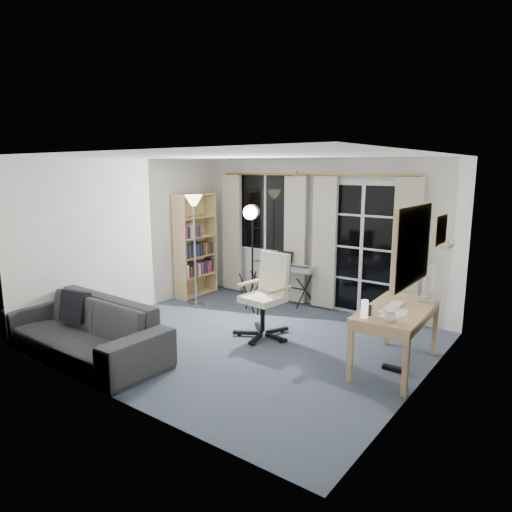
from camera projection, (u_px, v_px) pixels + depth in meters
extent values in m
cube|color=#3C4557|center=(245.00, 341.00, 6.05)|extent=(4.50, 4.00, 0.02)
cube|color=white|center=(267.00, 212.00, 7.94)|extent=(1.20, 0.06, 1.40)
cube|color=black|center=(266.00, 212.00, 7.92)|extent=(1.10, 0.02, 1.30)
cube|color=white|center=(265.00, 212.00, 7.91)|extent=(0.04, 0.03, 1.30)
cube|color=white|center=(363.00, 250.00, 6.98)|extent=(1.32, 0.06, 2.11)
cube|color=black|center=(344.00, 248.00, 7.13)|extent=(0.55, 0.02, 1.95)
cube|color=black|center=(381.00, 252.00, 6.78)|extent=(0.55, 0.02, 1.95)
cube|color=white|center=(361.00, 250.00, 6.95)|extent=(0.05, 0.04, 2.05)
cube|color=white|center=(360.00, 280.00, 7.04)|extent=(1.15, 0.03, 0.03)
cube|color=white|center=(362.00, 248.00, 6.95)|extent=(1.15, 0.03, 0.03)
cube|color=white|center=(363.00, 216.00, 6.85)|extent=(1.15, 0.03, 0.03)
cylinder|color=gold|center=(310.00, 175.00, 7.23)|extent=(3.50, 0.03, 0.03)
cube|color=#BFB89C|center=(232.00, 233.00, 8.35)|extent=(0.40, 0.07, 2.10)
cube|color=#BFB89C|center=(295.00, 240.00, 7.56)|extent=(0.40, 0.07, 2.10)
cube|color=#BFB89C|center=(325.00, 243.00, 7.24)|extent=(0.40, 0.07, 2.10)
cube|color=#BFB89C|center=(406.00, 252.00, 6.48)|extent=(0.40, 0.07, 2.10)
cube|color=tan|center=(179.00, 248.00, 7.76)|extent=(0.29, 0.04, 1.82)
cube|color=tan|center=(210.00, 242.00, 8.43)|extent=(0.29, 0.04, 1.82)
cube|color=tan|center=(190.00, 244.00, 8.16)|extent=(0.06, 0.82, 1.82)
cube|color=tan|center=(197.00, 293.00, 8.26)|extent=(0.33, 0.83, 0.02)
cube|color=tan|center=(196.00, 275.00, 8.19)|extent=(0.33, 0.83, 0.02)
cube|color=tan|center=(196.00, 256.00, 8.13)|extent=(0.33, 0.83, 0.02)
cube|color=tan|center=(195.00, 237.00, 8.06)|extent=(0.33, 0.83, 0.02)
cube|color=tan|center=(195.00, 217.00, 8.00)|extent=(0.33, 0.83, 0.02)
cube|color=tan|center=(194.00, 195.00, 7.93)|extent=(0.33, 0.83, 0.02)
cube|color=white|center=(184.00, 272.00, 7.88)|extent=(0.21, 0.06, 0.23)
cube|color=brown|center=(187.00, 272.00, 7.96)|extent=(0.21, 0.05, 0.19)
cube|color=#383838|center=(190.00, 271.00, 8.02)|extent=(0.21, 0.04, 0.21)
cube|color=brown|center=(193.00, 268.00, 8.07)|extent=(0.21, 0.04, 0.27)
cube|color=white|center=(196.00, 269.00, 8.13)|extent=(0.21, 0.06, 0.21)
cube|color=#BB3570|center=(199.00, 268.00, 8.20)|extent=(0.21, 0.04, 0.22)
cube|color=navy|center=(201.00, 267.00, 8.26)|extent=(0.21, 0.05, 0.22)
cube|color=brown|center=(204.00, 267.00, 8.33)|extent=(0.21, 0.04, 0.21)
cube|color=#BB3570|center=(206.00, 266.00, 8.38)|extent=(0.21, 0.06, 0.22)
cube|color=#383838|center=(209.00, 265.00, 8.45)|extent=(0.21, 0.03, 0.24)
cube|color=navy|center=(183.00, 251.00, 7.82)|extent=(0.21, 0.04, 0.25)
cube|color=#383838|center=(186.00, 251.00, 7.87)|extent=(0.21, 0.06, 0.24)
cube|color=#383838|center=(189.00, 251.00, 7.95)|extent=(0.21, 0.04, 0.21)
cube|color=navy|center=(192.00, 251.00, 8.01)|extent=(0.21, 0.04, 0.20)
cube|color=navy|center=(195.00, 250.00, 8.06)|extent=(0.21, 0.04, 0.21)
cube|color=#383838|center=(197.00, 248.00, 8.11)|extent=(0.21, 0.04, 0.25)
cube|color=#383838|center=(200.00, 249.00, 8.17)|extent=(0.21, 0.05, 0.20)
cube|color=#AE8841|center=(202.00, 248.00, 8.23)|extent=(0.21, 0.05, 0.21)
cube|color=brown|center=(205.00, 248.00, 8.29)|extent=(0.21, 0.04, 0.22)
cube|color=#383838|center=(207.00, 247.00, 8.34)|extent=(0.21, 0.04, 0.21)
cube|color=#BB3570|center=(183.00, 231.00, 7.75)|extent=(0.21, 0.04, 0.26)
cube|color=#383838|center=(185.00, 233.00, 7.82)|extent=(0.21, 0.03, 0.20)
cube|color=white|center=(188.00, 230.00, 7.86)|extent=(0.21, 0.04, 0.27)
cube|color=white|center=(190.00, 230.00, 7.91)|extent=(0.21, 0.04, 0.25)
cube|color=brown|center=(193.00, 231.00, 7.97)|extent=(0.21, 0.04, 0.20)
cube|color=navy|center=(196.00, 231.00, 8.03)|extent=(0.21, 0.05, 0.21)
cylinder|color=#B2B2B7|center=(196.00, 304.00, 7.63)|extent=(0.34, 0.34, 0.03)
cylinder|color=#B2B2B7|center=(195.00, 254.00, 7.47)|extent=(0.04, 0.04, 1.70)
cone|color=#FFE5B2|center=(194.00, 200.00, 7.30)|extent=(0.37, 0.37, 0.17)
cylinder|color=black|center=(260.00, 282.00, 7.89)|extent=(0.04, 0.55, 0.50)
cylinder|color=black|center=(260.00, 282.00, 7.89)|extent=(0.04, 0.55, 0.50)
cylinder|color=black|center=(305.00, 290.00, 7.40)|extent=(0.04, 0.55, 0.50)
cylinder|color=black|center=(305.00, 290.00, 7.40)|extent=(0.04, 0.55, 0.50)
cylinder|color=black|center=(282.00, 286.00, 7.65)|extent=(0.88, 0.05, 0.02)
cube|color=silver|center=(282.00, 266.00, 7.58)|extent=(1.16, 0.33, 0.08)
cube|color=white|center=(280.00, 265.00, 7.52)|extent=(1.06, 0.16, 0.01)
cube|color=black|center=(281.00, 264.00, 7.55)|extent=(1.03, 0.10, 0.01)
cube|color=black|center=(285.00, 257.00, 7.63)|extent=(0.31, 0.07, 0.19)
cylinder|color=black|center=(260.00, 293.00, 7.16)|extent=(0.12, 0.26, 0.70)
cylinder|color=black|center=(251.00, 291.00, 7.30)|extent=(0.27, 0.07, 0.70)
cylinder|color=black|center=(247.00, 294.00, 7.11)|extent=(0.18, 0.22, 0.70)
cylinder|color=black|center=(252.00, 250.00, 7.06)|extent=(0.04, 0.04, 1.21)
cylinder|color=silver|center=(251.00, 212.00, 6.90)|extent=(0.26, 0.20, 0.23)
cylinder|color=white|center=(250.00, 212.00, 6.83)|extent=(0.19, 0.09, 0.20)
cube|color=black|center=(276.00, 338.00, 6.03)|extent=(0.35, 0.09, 0.04)
cylinder|color=black|center=(281.00, 341.00, 5.97)|extent=(0.06, 0.06, 0.05)
cube|color=black|center=(277.00, 330.00, 6.30)|extent=(0.19, 0.33, 0.04)
cylinder|color=black|center=(282.00, 331.00, 6.34)|extent=(0.06, 0.06, 0.05)
cube|color=black|center=(259.00, 328.00, 6.41)|extent=(0.29, 0.27, 0.04)
cylinder|color=black|center=(258.00, 327.00, 6.49)|extent=(0.06, 0.06, 0.05)
cube|color=black|center=(245.00, 333.00, 6.20)|extent=(0.32, 0.22, 0.04)
cylinder|color=black|center=(239.00, 334.00, 6.22)|extent=(0.06, 0.06, 0.05)
cube|color=black|center=(256.00, 339.00, 5.97)|extent=(0.13, 0.35, 0.04)
cylinder|color=black|center=(253.00, 343.00, 5.90)|extent=(0.06, 0.06, 0.05)
cylinder|color=black|center=(263.00, 316.00, 6.13)|extent=(0.07, 0.07, 0.43)
cube|color=beige|center=(263.00, 299.00, 6.09)|extent=(0.54, 0.54, 0.09)
cube|color=beige|center=(274.00, 273.00, 6.20)|extent=(0.48, 0.18, 0.56)
cube|color=black|center=(276.00, 271.00, 6.23)|extent=(0.46, 0.15, 0.52)
cylinder|color=tan|center=(249.00, 283.00, 6.25)|extent=(0.09, 0.43, 0.05)
cylinder|color=tan|center=(280.00, 290.00, 5.89)|extent=(0.09, 0.43, 0.05)
cube|color=#A17852|center=(397.00, 310.00, 5.12)|extent=(0.72, 1.34, 0.04)
cube|color=#A17852|center=(397.00, 315.00, 5.13)|extent=(0.68, 1.31, 0.09)
cube|color=#A17852|center=(350.00, 352.00, 4.83)|extent=(0.06, 0.06, 0.67)
cube|color=#A17852|center=(406.00, 365.00, 4.52)|extent=(0.06, 0.06, 0.67)
cube|color=#A17852|center=(388.00, 320.00, 5.85)|extent=(0.06, 0.06, 0.67)
cube|color=#A17852|center=(435.00, 329.00, 5.53)|extent=(0.06, 0.06, 0.67)
cube|color=silver|center=(428.00, 301.00, 5.35)|extent=(0.17, 0.12, 0.01)
cube|color=silver|center=(428.00, 291.00, 5.33)|extent=(0.04, 0.03, 0.21)
cube|color=silver|center=(429.00, 279.00, 5.30)|extent=(0.06, 0.51, 0.32)
cube|color=black|center=(428.00, 278.00, 5.31)|extent=(0.03, 0.47, 0.28)
cube|color=white|center=(394.00, 306.00, 5.17)|extent=(0.15, 0.40, 0.02)
cube|color=white|center=(382.00, 311.00, 4.97)|extent=(0.06, 0.10, 0.02)
cube|color=white|center=(397.00, 312.00, 4.97)|extent=(0.26, 0.32, 0.01)
cube|color=white|center=(389.00, 316.00, 4.83)|extent=(0.20, 0.15, 0.00)
cube|color=black|center=(369.00, 310.00, 4.85)|extent=(0.05, 0.04, 0.11)
cylinder|color=white|center=(364.00, 309.00, 4.77)|extent=(0.08, 0.08, 0.19)
cube|color=black|center=(395.00, 369.00, 5.14)|extent=(0.29, 0.09, 0.05)
imported|color=silver|center=(390.00, 316.00, 4.65)|extent=(0.12, 0.10, 0.12)
cube|color=tan|center=(412.00, 245.00, 4.18)|extent=(0.04, 0.94, 0.74)
cube|color=white|center=(410.00, 245.00, 4.19)|extent=(0.01, 0.84, 0.64)
cube|color=tan|center=(440.00, 230.00, 4.88)|extent=(0.03, 0.42, 0.32)
cube|color=#51A352|center=(439.00, 230.00, 4.89)|extent=(0.00, 0.36, 0.26)
cube|color=tan|center=(444.00, 246.00, 5.36)|extent=(0.16, 0.30, 0.02)
cone|color=beige|center=(445.00, 238.00, 5.35)|extent=(0.12, 0.12, 0.15)
imported|color=#272729|center=(82.00, 320.00, 5.48)|extent=(2.33, 0.72, 0.91)
cube|color=black|center=(75.00, 306.00, 5.75)|extent=(0.42, 0.27, 0.41)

